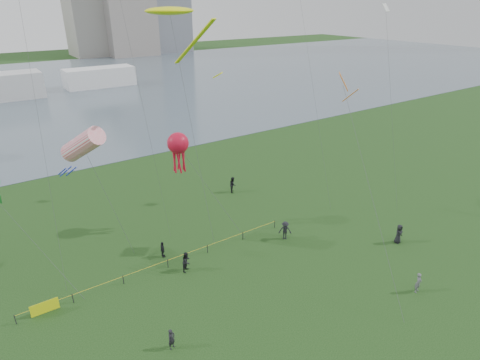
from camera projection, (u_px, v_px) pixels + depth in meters
ground_plane at (319, 329)px, 28.59m from camera, size 400.00×400.00×0.00m
lake at (44, 91)px, 103.91m from camera, size 400.00×120.00×0.08m
building_mid at (125, 7)px, 166.55m from camera, size 20.00×20.00×38.00m
building_low at (89, 20)px, 165.90m from camera, size 16.00×18.00×28.00m
pavilion_right at (100, 77)px, 108.60m from camera, size 18.00×7.00×5.00m
fence at (97, 288)px, 31.86m from camera, size 24.07×0.07×1.05m
kite_flyer at (418, 283)px, 31.97m from camera, size 0.71×0.54×1.74m
spectator_a at (187, 262)px, 34.48m from camera, size 1.13×1.09×1.84m
spectator_b at (285, 230)px, 39.10m from camera, size 1.40×1.33×1.91m
spectator_c at (163, 250)px, 36.39m from camera, size 0.47×0.95×1.56m
spectator_d at (399, 234)px, 38.49m from camera, size 1.03×0.75×1.93m
spectator_f at (172, 339)px, 26.76m from camera, size 0.66×0.55×1.56m
spectator_g at (233, 185)px, 48.79m from camera, size 1.15×1.20×1.95m
kite_stingray at (170, 12)px, 35.47m from camera, size 4.61×9.92×20.98m
kite_windsock at (83, 145)px, 33.62m from camera, size 4.81×5.05×12.26m
kite_octopus at (178, 144)px, 38.09m from camera, size 4.92×6.81×10.11m
kite_delta at (346, 91)px, 33.24m from camera, size 4.58×12.23×15.96m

